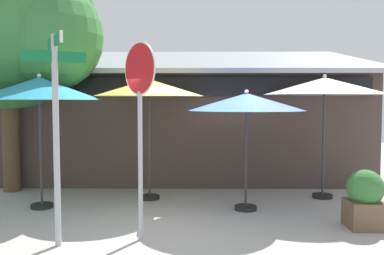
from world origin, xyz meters
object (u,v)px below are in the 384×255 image
patio_umbrella_teal_left (39,89)px  sidewalk_planter (365,199)px  shade_tree (14,25)px  patio_umbrella_royal_blue_right (247,103)px  patio_umbrella_ivory_far_right (325,87)px  street_sign_post (56,117)px  stop_sign (140,101)px  patio_umbrella_mustard_center (149,89)px

patio_umbrella_teal_left → sidewalk_planter: 6.41m
shade_tree → sidewalk_planter: 8.35m
patio_umbrella_royal_blue_right → patio_umbrella_teal_left: bearing=178.5°
patio_umbrella_ivory_far_right → sidewalk_planter: size_ratio=2.75×
street_sign_post → stop_sign: (1.19, 0.28, 0.23)m
patio_umbrella_ivory_far_right → street_sign_post: bearing=-147.4°
shade_tree → stop_sign: bearing=-45.0°
stop_sign → patio_umbrella_ivory_far_right: 4.66m
patio_umbrella_royal_blue_right → sidewalk_planter: size_ratio=2.38×
patio_umbrella_royal_blue_right → sidewalk_planter: 2.74m
patio_umbrella_ivory_far_right → sidewalk_planter: 2.95m
street_sign_post → patio_umbrella_royal_blue_right: street_sign_post is taller
street_sign_post → patio_umbrella_royal_blue_right: (3.04, 2.08, 0.20)m
sidewalk_planter → patio_umbrella_royal_blue_right: bearing=148.6°
street_sign_post → patio_umbrella_royal_blue_right: size_ratio=1.31×
street_sign_post → shade_tree: size_ratio=0.51×
patio_umbrella_royal_blue_right → patio_umbrella_ivory_far_right: patio_umbrella_ivory_far_right is taller
stop_sign → patio_umbrella_ivory_far_right: (3.68, 2.83, 0.32)m
stop_sign → sidewalk_planter: (3.73, 0.64, -1.65)m
patio_umbrella_mustard_center → patio_umbrella_teal_left: bearing=-159.9°
patio_umbrella_teal_left → patio_umbrella_ivory_far_right: bearing=8.9°
patio_umbrella_teal_left → patio_umbrella_royal_blue_right: bearing=-1.5°
patio_umbrella_teal_left → stop_sign: bearing=-40.0°
street_sign_post → patio_umbrella_mustard_center: 3.17m
patio_umbrella_ivory_far_right → shade_tree: bearing=175.6°
street_sign_post → patio_umbrella_teal_left: size_ratio=1.15×
patio_umbrella_royal_blue_right → sidewalk_planter: (1.88, -1.15, -1.62)m
stop_sign → shade_tree: size_ratio=0.50×
street_sign_post → patio_umbrella_teal_left: 2.48m
patio_umbrella_mustard_center → sidewalk_planter: size_ratio=2.71×
stop_sign → patio_umbrella_ivory_far_right: bearing=37.6°
patio_umbrella_ivory_far_right → patio_umbrella_teal_left: bearing=-171.1°
street_sign_post → patio_umbrella_teal_left: (-1.07, 2.18, 0.47)m
patio_umbrella_mustard_center → sidewalk_planter: 4.79m
patio_umbrella_mustard_center → patio_umbrella_ivory_far_right: patio_umbrella_ivory_far_right is taller
patio_umbrella_ivory_far_right → shade_tree: (-7.06, 0.55, 1.46)m
patio_umbrella_teal_left → patio_umbrella_mustard_center: 2.23m
patio_umbrella_royal_blue_right → stop_sign: bearing=-135.8°
patio_umbrella_teal_left → patio_umbrella_mustard_center: same height
patio_umbrella_mustard_center → patio_umbrella_royal_blue_right: bearing=-23.5°
patio_umbrella_teal_left → sidewalk_planter: patio_umbrella_teal_left is taller
street_sign_post → patio_umbrella_ivory_far_right: 5.82m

